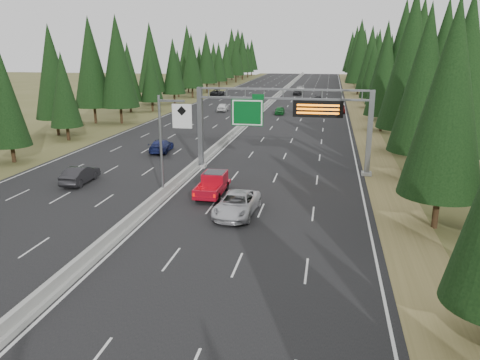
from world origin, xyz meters
name	(u,v)px	position (x,y,z in m)	size (l,w,h in m)	color
road	(262,110)	(0.00, 80.00, 0.04)	(32.00, 260.00, 0.08)	black
shoulder_right	(358,112)	(17.80, 80.00, 0.03)	(3.60, 260.00, 0.06)	olive
shoulder_left	(173,108)	(-17.80, 80.00, 0.03)	(3.60, 260.00, 0.06)	brown
median_barrier	(262,108)	(0.00, 80.00, 0.41)	(0.70, 260.00, 0.85)	gray
sign_gantry	(289,117)	(8.92, 34.88, 5.27)	(16.75, 0.98, 7.80)	slate
hov_sign_pole	(168,140)	(0.58, 24.97, 4.72)	(2.80, 0.50, 8.00)	slate
tree_row_right	(389,60)	(21.87, 75.15, 9.52)	(12.55, 245.53, 18.99)	black
tree_row_left	(137,61)	(-21.93, 73.28, 9.21)	(11.66, 244.22, 18.80)	black
silver_minivan	(237,204)	(6.44, 22.33, 0.85)	(2.57, 5.57, 1.55)	silver
red_pickup	(214,182)	(3.66, 26.77, 1.03)	(1.88, 5.25, 1.71)	black
car_ahead_green	(280,110)	(3.89, 74.52, 0.75)	(1.59, 3.94, 1.34)	#155E24
car_ahead_dkred	(340,109)	(14.50, 78.42, 0.74)	(1.39, 3.99, 1.31)	#4C0B0A
car_ahead_dkgrey	(319,99)	(10.10, 95.37, 0.74)	(1.84, 4.53, 1.31)	black
car_ahead_white	(300,88)	(4.47, 122.29, 0.72)	(2.13, 4.61, 1.28)	white
car_ahead_far	(297,92)	(4.44, 110.51, 0.88)	(1.90, 4.72, 1.61)	black
car_onc_near	(80,175)	(-8.50, 27.59, 0.83)	(1.60, 4.58, 1.51)	black
car_onc_blue	(161,146)	(-5.97, 41.02, 0.79)	(1.98, 4.87, 1.41)	navy
car_onc_white	(223,107)	(-6.93, 76.72, 0.83)	(1.78, 4.43, 1.51)	white
car_onc_far	(217,93)	(-14.50, 103.99, 0.90)	(2.71, 5.88, 1.63)	black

